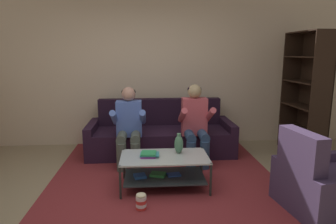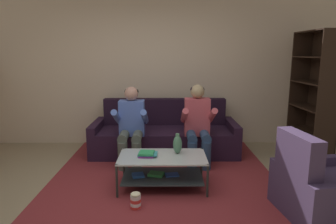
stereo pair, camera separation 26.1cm
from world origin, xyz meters
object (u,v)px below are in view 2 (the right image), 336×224
object	(u,v)px
coffee_table	(162,167)
popcorn_tub	(136,200)
couch	(165,136)
vase	(177,144)
armchair	(324,191)
bookshelf	(314,103)
book_stack	(147,154)
person_seated_right	(198,122)
person_seated_left	(131,123)

from	to	relation	value
coffee_table	popcorn_tub	distance (m)	0.62
couch	coffee_table	xyz separation A→B (m)	(-0.03, -1.37, -0.01)
vase	popcorn_tub	bearing A→B (deg)	-126.89
armchair	bookshelf	bearing A→B (deg)	68.23
vase	book_stack	distance (m)	0.41
person_seated_right	book_stack	world-z (taller)	person_seated_right
bookshelf	popcorn_tub	distance (m)	3.31
book_stack	person_seated_left	bearing A→B (deg)	108.66
couch	book_stack	distance (m)	1.40
person_seated_left	book_stack	world-z (taller)	person_seated_left
vase	book_stack	size ratio (longest dim) A/B	1.07
couch	bookshelf	bearing A→B (deg)	-3.97
book_stack	popcorn_tub	xyz separation A→B (m)	(-0.09, -0.53, -0.35)
couch	person_seated_right	xyz separation A→B (m)	(0.50, -0.53, 0.36)
popcorn_tub	bookshelf	bearing A→B (deg)	32.68
person_seated_left	armchair	world-z (taller)	person_seated_left
armchair	couch	bearing A→B (deg)	128.68
person_seated_right	armchair	size ratio (longest dim) A/B	1.20
couch	bookshelf	xyz separation A→B (m)	(2.40, -0.17, 0.59)
bookshelf	armchair	xyz separation A→B (m)	(-0.76, -1.89, -0.60)
person_seated_left	couch	bearing A→B (deg)	46.86
coffee_table	book_stack	distance (m)	0.25
person_seated_left	coffee_table	distance (m)	1.03
vase	book_stack	bearing A→B (deg)	-164.91
person_seated_right	coffee_table	bearing A→B (deg)	-122.10
couch	coffee_table	bearing A→B (deg)	-91.27
bookshelf	armchair	size ratio (longest dim) A/B	2.00
person_seated_left	person_seated_right	xyz separation A→B (m)	(1.00, 0.00, 0.01)
bookshelf	armchair	world-z (taller)	bookshelf
couch	bookshelf	distance (m)	2.48
vase	popcorn_tub	size ratio (longest dim) A/B	1.36
vase	popcorn_tub	xyz separation A→B (m)	(-0.47, -0.63, -0.44)
person_seated_left	person_seated_right	world-z (taller)	person_seated_right
armchair	person_seated_left	bearing A→B (deg)	144.60
coffee_table	bookshelf	bearing A→B (deg)	26.38
person_seated_left	vase	world-z (taller)	person_seated_left
vase	coffee_table	bearing A→B (deg)	-152.89
couch	bookshelf	world-z (taller)	bookshelf
book_stack	bookshelf	world-z (taller)	bookshelf
vase	armchair	world-z (taller)	armchair
coffee_table	vase	size ratio (longest dim) A/B	4.17
person_seated_left	armchair	distance (m)	2.66
vase	book_stack	xyz separation A→B (m)	(-0.38, -0.10, -0.09)
person_seated_left	coffee_table	world-z (taller)	person_seated_left
coffee_table	armchair	xyz separation A→B (m)	(1.68, -0.68, 0.00)
coffee_table	popcorn_tub	bearing A→B (deg)	-117.52
person_seated_right	book_stack	bearing A→B (deg)	-130.15
couch	vase	distance (m)	1.31
person_seated_left	armchair	xyz separation A→B (m)	(2.15, -1.53, -0.36)
person_seated_left	bookshelf	bearing A→B (deg)	7.18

